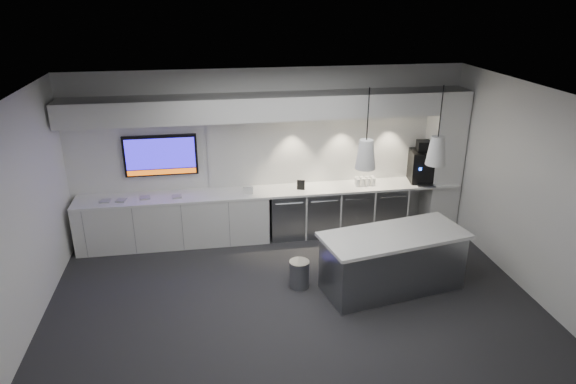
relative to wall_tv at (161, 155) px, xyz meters
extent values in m
plane|color=#28282A|center=(1.90, -2.45, -1.56)|extent=(7.00, 7.00, 0.00)
plane|color=black|center=(1.90, -2.45, 1.44)|extent=(7.00, 7.00, 0.00)
plane|color=white|center=(1.90, 0.05, -0.06)|extent=(7.00, 0.00, 7.00)
plane|color=white|center=(1.90, -4.95, -0.06)|extent=(7.00, 0.00, 7.00)
plane|color=white|center=(-1.60, -2.45, -0.06)|extent=(0.00, 7.00, 7.00)
plane|color=white|center=(5.40, -2.45, -0.06)|extent=(0.00, 7.00, 7.00)
cube|color=white|center=(1.90, -0.27, -0.68)|extent=(6.80, 0.65, 0.04)
cube|color=white|center=(0.15, -0.27, -1.13)|extent=(3.30, 0.63, 0.86)
cube|color=gray|center=(2.15, -0.27, -1.13)|extent=(0.60, 0.61, 0.85)
cube|color=gray|center=(2.78, -0.27, -1.13)|extent=(0.60, 0.61, 0.85)
cube|color=gray|center=(3.41, -0.27, -1.13)|extent=(0.60, 0.61, 0.85)
cube|color=gray|center=(4.04, -0.27, -1.13)|extent=(0.60, 0.61, 0.85)
cube|color=white|center=(3.10, 0.03, -0.01)|extent=(4.60, 0.03, 1.30)
cube|color=white|center=(1.90, -0.25, 0.84)|extent=(6.90, 0.60, 0.40)
cube|color=white|center=(5.10, -0.25, -0.26)|extent=(0.55, 0.55, 2.60)
cube|color=black|center=(0.00, 0.00, 0.00)|extent=(1.25, 0.06, 0.72)
cube|color=#1E13B4|center=(0.00, -0.03, 0.04)|extent=(1.17, 0.00, 0.54)
cube|color=#D1540C|center=(0.00, -0.03, -0.29)|extent=(1.17, 0.00, 0.09)
cube|color=gray|center=(3.42, -2.31, -1.13)|extent=(2.15, 1.18, 0.86)
cube|color=white|center=(3.42, -2.31, -0.68)|extent=(2.27, 1.30, 0.05)
cylinder|color=gray|center=(2.06, -2.05, -1.34)|extent=(0.38, 0.38, 0.43)
cube|color=black|center=(4.69, -0.24, -0.37)|extent=(0.50, 0.54, 0.58)
cube|color=black|center=(4.69, -0.24, 0.02)|extent=(0.27, 0.27, 0.19)
cube|color=gray|center=(4.69, -0.50, -0.64)|extent=(0.35, 0.25, 0.03)
cube|color=black|center=(2.41, -0.33, -0.57)|extent=(0.14, 0.06, 0.18)
cube|color=white|center=(1.46, -0.39, -0.59)|extent=(0.18, 0.06, 0.14)
cube|color=#ADADAD|center=(-0.95, -0.34, -0.65)|extent=(0.17, 0.17, 0.02)
cube|color=#ADADAD|center=(-0.68, -0.35, -0.65)|extent=(0.20, 0.20, 0.02)
cube|color=#ADADAD|center=(-0.30, -0.30, -0.65)|extent=(0.18, 0.18, 0.02)
cube|color=#ADADAD|center=(0.24, -0.33, -0.65)|extent=(0.17, 0.17, 0.02)
cone|color=white|center=(2.92, -2.31, 0.59)|extent=(0.28, 0.28, 0.40)
cylinder|color=black|center=(2.92, -2.31, 1.14)|extent=(0.02, 0.02, 0.70)
cone|color=white|center=(3.93, -2.31, 0.59)|extent=(0.28, 0.28, 0.40)
cylinder|color=black|center=(3.93, -2.31, 1.14)|extent=(0.02, 0.02, 0.70)
camera|label=1|loc=(0.80, -8.69, 2.68)|focal=32.00mm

